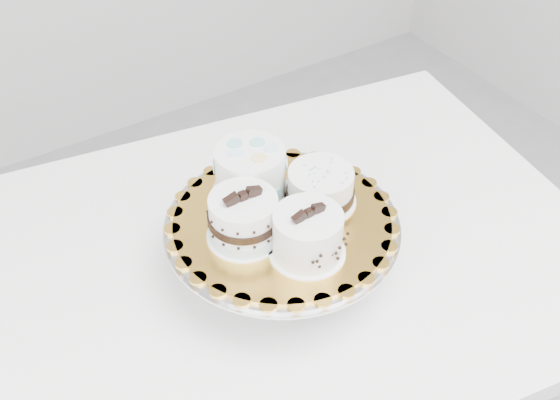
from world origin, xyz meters
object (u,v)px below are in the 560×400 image
cake_board (282,221)px  cake_banded (244,220)px  cake_dots (250,171)px  cake_ribbon (321,188)px  table (251,296)px  cake_swirl (308,236)px  cake_stand (282,236)px

cake_board → cake_banded: 0.07m
cake_dots → cake_ribbon: 0.11m
table → cake_dots: 0.23m
cake_swirl → cake_banded: bearing=124.5°
cake_board → cake_swirl: size_ratio=2.97×
cake_stand → cake_dots: (-0.01, 0.08, 0.07)m
cake_banded → cake_ribbon: (0.14, 0.00, -0.01)m
cake_stand → cake_ribbon: bearing=3.3°
table → cake_stand: size_ratio=3.49×
cake_banded → cake_dots: 0.10m
cake_board → cake_banded: bearing=-179.6°
cake_swirl → cake_stand: bearing=82.2°
table → cake_ribbon: cake_ribbon is taller
cake_banded → cake_stand: bearing=1.8°
cake_dots → cake_board: bearing=-68.2°
cake_board → cake_banded: cake_banded is taller
cake_swirl → cake_ribbon: 0.11m
cake_dots → cake_banded: bearing=-107.9°
cake_ribbon → cake_dots: bearing=147.5°
cake_ribbon → table: bearing=174.7°
cake_banded → table: bearing=56.0°
cake_stand → cake_banded: 0.09m
table → cake_banded: bearing=-116.8°
cake_ribbon → cake_stand: bearing=-164.2°
cake_stand → cake_swirl: cake_swirl is taller
cake_stand → cake_banded: cake_banded is taller
cake_banded → cake_ribbon: bearing=3.3°
cake_swirl → cake_banded: (-0.06, 0.08, -0.00)m
cake_stand → cake_ribbon: cake_ribbon is taller
cake_board → cake_swirl: bearing=-94.8°
cake_stand → cake_banded: bearing=-179.6°
cake_board → cake_dots: cake_dots is taller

